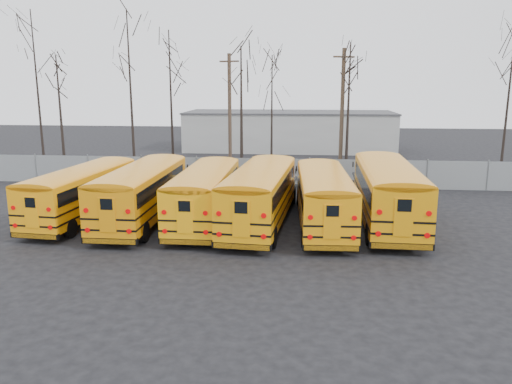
# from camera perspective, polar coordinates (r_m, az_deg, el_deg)

# --- Properties ---
(ground) EXTENTS (120.00, 120.00, 0.00)m
(ground) POSITION_cam_1_polar(r_m,az_deg,el_deg) (23.85, -3.33, -5.15)
(ground) COLOR black
(ground) RESTS_ON ground
(fence) EXTENTS (40.00, 0.04, 2.00)m
(fence) POSITION_cam_1_polar(r_m,az_deg,el_deg) (35.19, -0.41, 2.29)
(fence) COLOR gray
(fence) RESTS_ON ground
(distant_building) EXTENTS (22.00, 8.00, 4.00)m
(distant_building) POSITION_cam_1_polar(r_m,az_deg,el_deg) (54.73, 3.82, 6.94)
(distant_building) COLOR #B1B2AC
(distant_building) RESTS_ON ground
(bus_a) EXTENTS (3.24, 10.35, 2.85)m
(bus_a) POSITION_cam_1_polar(r_m,az_deg,el_deg) (28.07, -19.13, 0.38)
(bus_a) COLOR black
(bus_a) RESTS_ON ground
(bus_b) EXTENTS (2.56, 10.89, 3.04)m
(bus_b) POSITION_cam_1_polar(r_m,az_deg,el_deg) (26.68, -12.79, 0.41)
(bus_b) COLOR black
(bus_b) RESTS_ON ground
(bus_c) EXTENTS (2.42, 10.50, 2.93)m
(bus_c) POSITION_cam_1_polar(r_m,az_deg,el_deg) (25.95, -5.78, 0.18)
(bus_c) COLOR black
(bus_c) RESTS_ON ground
(bus_d) EXTENTS (3.45, 11.22, 3.09)m
(bus_d) POSITION_cam_1_polar(r_m,az_deg,el_deg) (25.33, 0.57, 0.16)
(bus_d) COLOR black
(bus_d) RESTS_ON ground
(bus_e) EXTENTS (2.82, 10.58, 2.93)m
(bus_e) POSITION_cam_1_polar(r_m,az_deg,el_deg) (25.27, 7.73, -0.20)
(bus_e) COLOR black
(bus_e) RESTS_ON ground
(bus_f) EXTENTS (2.97, 11.65, 3.24)m
(bus_f) POSITION_cam_1_polar(r_m,az_deg,el_deg) (26.41, 14.76, 0.44)
(bus_f) COLOR black
(bus_f) RESTS_ON ground
(utility_pole_left) EXTENTS (1.66, 0.59, 9.49)m
(utility_pole_left) POSITION_cam_1_polar(r_m,az_deg,el_deg) (41.67, -3.02, 9.21)
(utility_pole_left) COLOR #453427
(utility_pole_left) RESTS_ON ground
(utility_pole_right) EXTENTS (1.65, 0.78, 9.72)m
(utility_pole_right) POSITION_cam_1_polar(r_m,az_deg,el_deg) (39.33, 9.80, 9.03)
(utility_pole_right) COLOR #453527
(utility_pole_right) RESTS_ON ground
(tree_0) EXTENTS (0.26, 0.26, 12.71)m
(tree_0) POSITION_cam_1_polar(r_m,az_deg,el_deg) (43.98, -23.66, 10.31)
(tree_0) COLOR black
(tree_0) RESTS_ON ground
(tree_1) EXTENTS (0.26, 0.26, 9.20)m
(tree_1) POSITION_cam_1_polar(r_m,az_deg,el_deg) (41.22, -21.41, 7.97)
(tree_1) COLOR black
(tree_1) RESTS_ON ground
(tree_2) EXTENTS (0.26, 0.26, 12.51)m
(tree_2) POSITION_cam_1_polar(r_m,az_deg,el_deg) (39.94, -14.11, 10.71)
(tree_2) COLOR black
(tree_2) RESTS_ON ground
(tree_3) EXTENTS (0.26, 0.26, 11.11)m
(tree_3) POSITION_cam_1_polar(r_m,az_deg,el_deg) (40.21, -9.67, 9.91)
(tree_3) COLOR black
(tree_3) RESTS_ON ground
(tree_4) EXTENTS (0.26, 0.26, 9.72)m
(tree_4) POSITION_cam_1_polar(r_m,az_deg,el_deg) (36.64, -1.68, 8.77)
(tree_4) COLOR black
(tree_4) RESTS_ON ground
(tree_5) EXTENTS (0.26, 0.26, 9.18)m
(tree_5) POSITION_cam_1_polar(r_m,az_deg,el_deg) (38.23, 1.81, 8.51)
(tree_5) COLOR black
(tree_5) RESTS_ON ground
(tree_6) EXTENTS (0.26, 0.26, 10.13)m
(tree_6) POSITION_cam_1_polar(r_m,az_deg,el_deg) (39.08, 10.48, 9.09)
(tree_6) COLOR black
(tree_6) RESTS_ON ground
(tree_7) EXTENTS (0.26, 0.26, 12.69)m
(tree_7) POSITION_cam_1_polar(r_m,az_deg,el_deg) (40.74, 26.91, 9.91)
(tree_7) COLOR black
(tree_7) RESTS_ON ground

